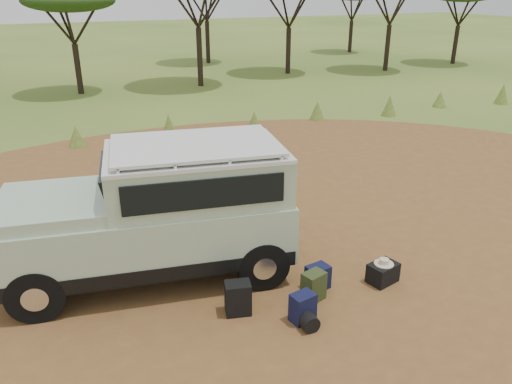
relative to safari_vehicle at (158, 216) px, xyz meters
name	(u,v)px	position (x,y,z in m)	size (l,w,h in m)	color
ground	(284,258)	(2.31, -0.37, -1.19)	(140.00, 140.00, 0.00)	#446724
dirt_clearing	(284,257)	(2.31, -0.37, -1.19)	(23.00, 23.00, 0.01)	brown
grass_fringe	(173,129)	(2.43, 8.30, -0.79)	(36.60, 1.60, 0.90)	#446724
safari_vehicle	(158,216)	(0.00, 0.00, 0.00)	(5.32, 2.80, 2.46)	#A3BDA1
walking_staff	(170,236)	(0.15, -0.08, -0.41)	(0.04, 0.04, 1.66)	maroon
backpack_black	(238,298)	(0.83, -1.66, -0.91)	(0.41, 0.30, 0.56)	black
backpack_navy	(303,308)	(1.70, -2.26, -0.94)	(0.37, 0.27, 0.49)	#13183D
backpack_olive	(314,286)	(2.14, -1.82, -0.93)	(0.37, 0.27, 0.52)	#33431F
duffel_navy	(318,277)	(2.38, -1.55, -0.97)	(0.39, 0.29, 0.44)	#13183D
hard_case	(383,273)	(3.55, -1.85, -1.01)	(0.52, 0.37, 0.37)	black
stuff_sack	(308,321)	(1.68, -2.48, -1.05)	(0.28, 0.28, 0.28)	black
safari_hat	(384,262)	(3.55, -1.85, -0.78)	(0.35, 0.35, 0.10)	beige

